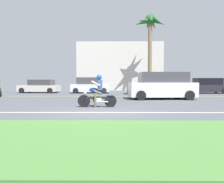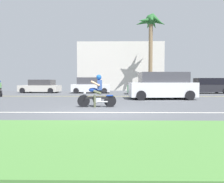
{
  "view_description": "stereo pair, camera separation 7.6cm",
  "coord_description": "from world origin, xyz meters",
  "px_view_note": "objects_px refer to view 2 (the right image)",
  "views": [
    {
      "loc": [
        0.51,
        -8.41,
        1.25
      ],
      "look_at": [
        0.4,
        4.28,
        0.62
      ],
      "focal_mm": 32.97,
      "sensor_mm": 36.0,
      "label": 1
    },
    {
      "loc": [
        0.59,
        -8.41,
        1.25
      ],
      "look_at": [
        0.4,
        4.28,
        0.62
      ],
      "focal_mm": 32.97,
      "sensor_mm": 36.0,
      "label": 2
    }
  ],
  "objects_px": {
    "parked_car_2": "(150,87)",
    "parked_car_1": "(90,86)",
    "motorcyclist": "(97,93)",
    "palm_tree_0": "(151,28)",
    "parked_car_0": "(41,87)",
    "suv_nearby": "(162,86)",
    "parked_car_3": "(206,86)"
  },
  "relations": [
    {
      "from": "parked_car_0",
      "to": "parked_car_1",
      "type": "distance_m",
      "value": 5.49
    },
    {
      "from": "motorcyclist",
      "to": "parked_car_3",
      "type": "distance_m",
      "value": 15.4
    },
    {
      "from": "parked_car_0",
      "to": "parked_car_2",
      "type": "distance_m",
      "value": 11.68
    },
    {
      "from": "motorcyclist",
      "to": "suv_nearby",
      "type": "xyz_separation_m",
      "value": [
        4.19,
        4.61,
        0.25
      ]
    },
    {
      "from": "parked_car_3",
      "to": "palm_tree_0",
      "type": "bearing_deg",
      "value": 151.63
    },
    {
      "from": "parked_car_1",
      "to": "palm_tree_0",
      "type": "xyz_separation_m",
      "value": [
        6.78,
        2.41,
        6.7
      ]
    },
    {
      "from": "parked_car_2",
      "to": "parked_car_0",
      "type": "bearing_deg",
      "value": 170.01
    },
    {
      "from": "motorcyclist",
      "to": "palm_tree_0",
      "type": "bearing_deg",
      "value": 70.65
    },
    {
      "from": "parked_car_1",
      "to": "parked_car_2",
      "type": "bearing_deg",
      "value": -14.87
    },
    {
      "from": "parked_car_3",
      "to": "suv_nearby",
      "type": "bearing_deg",
      "value": -131.88
    },
    {
      "from": "motorcyclist",
      "to": "parked_car_1",
      "type": "distance_m",
      "value": 12.01
    },
    {
      "from": "motorcyclist",
      "to": "suv_nearby",
      "type": "bearing_deg",
      "value": 47.78
    },
    {
      "from": "motorcyclist",
      "to": "parked_car_0",
      "type": "relative_size",
      "value": 0.44
    },
    {
      "from": "parked_car_1",
      "to": "parked_car_0",
      "type": "bearing_deg",
      "value": 175.54
    },
    {
      "from": "palm_tree_0",
      "to": "parked_car_2",
      "type": "bearing_deg",
      "value": -100.61
    },
    {
      "from": "parked_car_0",
      "to": "parked_car_3",
      "type": "distance_m",
      "value": 17.56
    },
    {
      "from": "parked_car_3",
      "to": "parked_car_0",
      "type": "bearing_deg",
      "value": 177.16
    },
    {
      "from": "motorcyclist",
      "to": "parked_car_0",
      "type": "bearing_deg",
      "value": 120.44
    },
    {
      "from": "parked_car_2",
      "to": "parked_car_3",
      "type": "distance_m",
      "value": 6.15
    },
    {
      "from": "parked_car_0",
      "to": "parked_car_1",
      "type": "xyz_separation_m",
      "value": [
        5.48,
        -0.43,
        0.1
      ]
    },
    {
      "from": "motorcyclist",
      "to": "suv_nearby",
      "type": "distance_m",
      "value": 6.23
    },
    {
      "from": "suv_nearby",
      "to": "parked_car_0",
      "type": "distance_m",
      "value": 13.77
    },
    {
      "from": "parked_car_2",
      "to": "palm_tree_0",
      "type": "height_order",
      "value": "palm_tree_0"
    },
    {
      "from": "motorcyclist",
      "to": "parked_car_1",
      "type": "relative_size",
      "value": 0.47
    },
    {
      "from": "parked_car_1",
      "to": "parked_car_2",
      "type": "distance_m",
      "value": 6.24
    },
    {
      "from": "suv_nearby",
      "to": "parked_car_1",
      "type": "bearing_deg",
      "value": 129.27
    },
    {
      "from": "motorcyclist",
      "to": "palm_tree_0",
      "type": "distance_m",
      "value": 16.61
    },
    {
      "from": "parked_car_2",
      "to": "palm_tree_0",
      "type": "distance_m",
      "value": 7.89
    },
    {
      "from": "parked_car_0",
      "to": "palm_tree_0",
      "type": "distance_m",
      "value": 14.16
    },
    {
      "from": "parked_car_2",
      "to": "palm_tree_0",
      "type": "bearing_deg",
      "value": 79.39
    },
    {
      "from": "parked_car_2",
      "to": "parked_car_1",
      "type": "bearing_deg",
      "value": 165.13
    },
    {
      "from": "suv_nearby",
      "to": "parked_car_0",
      "type": "height_order",
      "value": "suv_nearby"
    }
  ]
}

